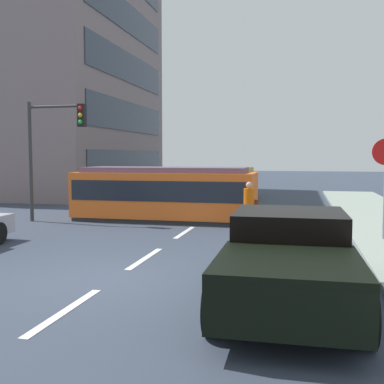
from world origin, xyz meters
name	(u,v)px	position (x,y,z in m)	size (l,w,h in m)	color
ground_plane	(208,217)	(0.00, 10.00, 0.00)	(120.00, 120.00, 0.00)	#343C4C
lane_stripe_0	(65,311)	(0.00, -2.00, 0.01)	(0.16, 2.40, 0.01)	silver
lane_stripe_1	(145,258)	(0.00, 2.00, 0.01)	(0.16, 2.40, 0.01)	silver
lane_stripe_2	(185,232)	(0.00, 6.00, 0.01)	(0.16, 2.40, 0.01)	silver
lane_stripe_3	(226,205)	(0.00, 14.80, 0.01)	(0.16, 2.40, 0.01)	silver
lane_stripe_4	(241,195)	(0.00, 20.80, 0.01)	(0.16, 2.40, 0.01)	silver
corner_building	(33,77)	(-14.53, 20.70, 8.00)	(14.17, 15.22, 16.00)	gray
streetcar_tram	(165,193)	(-1.48, 8.80, 1.08)	(7.05, 2.57, 2.08)	orange
city_bus	(227,181)	(-0.51, 18.26, 1.04)	(2.60, 5.66, 1.80)	gold
pedestrian_crossing	(249,204)	(2.05, 6.66, 0.94)	(0.51, 0.36, 1.67)	#1D344A
pickup_truck_parked	(289,259)	(3.53, -0.86, 0.80)	(2.34, 5.03, 1.55)	black
traffic_light_mast	(53,138)	(-5.46, 7.26, 3.20)	(2.39, 0.33, 4.57)	#333333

